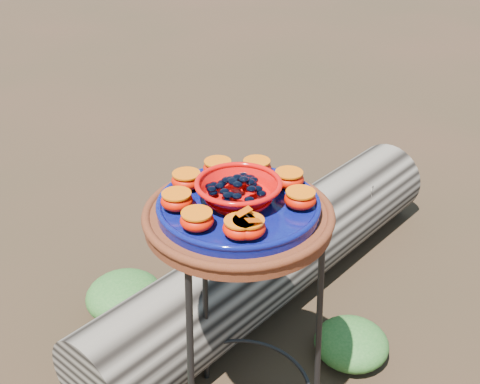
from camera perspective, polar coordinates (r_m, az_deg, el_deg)
name	(u,v)px	position (r m, az deg, el deg)	size (l,w,h in m)	color
plant_stand	(239,337)	(1.61, -0.13, -13.62)	(0.44, 0.44, 0.70)	black
terracotta_saucer	(238,218)	(1.38, -0.15, -2.47)	(0.43, 0.43, 0.03)	#471E06
cobalt_plate	(238,207)	(1.37, -0.15, -1.41)	(0.37, 0.37, 0.02)	#020034
red_bowl	(238,192)	(1.35, -0.15, -0.02)	(0.19, 0.19, 0.05)	red
glass_gems	(238,177)	(1.33, -0.15, 1.40)	(0.14, 0.14, 0.02)	black
orange_half_0	(249,228)	(1.23, 0.81, -3.41)	(0.07, 0.07, 0.04)	red
orange_half_1	(300,199)	(1.34, 5.73, -0.68)	(0.07, 0.07, 0.04)	red
orange_half_2	(289,179)	(1.42, 4.65, 1.22)	(0.07, 0.07, 0.04)	red
orange_half_3	(257,168)	(1.47, 1.59, 2.32)	(0.07, 0.07, 0.04)	red
orange_half_4	(218,168)	(1.47, -2.12, 2.28)	(0.07, 0.07, 0.04)	red
orange_half_5	(187,180)	(1.42, -5.09, 1.10)	(0.07, 0.07, 0.04)	red
orange_half_6	(177,201)	(1.34, -6.01, -0.82)	(0.07, 0.07, 0.04)	red
orange_half_7	(197,220)	(1.26, -4.10, -2.69)	(0.07, 0.07, 0.04)	red
orange_half_8	(240,228)	(1.23, -0.01, -3.45)	(0.07, 0.07, 0.04)	red
butterfly	(249,217)	(1.22, 0.82, -2.39)	(0.07, 0.04, 0.01)	#B73800
driftwood_log	(275,257)	(2.22, 3.31, -6.19)	(1.67, 0.44, 0.31)	black
foliage_right	(351,342)	(2.05, 10.52, -13.83)	(0.24, 0.24, 0.12)	#1C4E19
foliage_back	(125,295)	(2.22, -10.89, -9.55)	(0.28, 0.28, 0.14)	#1C4E19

